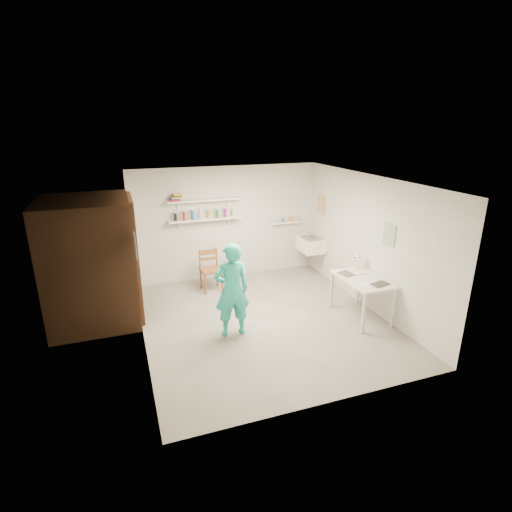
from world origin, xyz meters
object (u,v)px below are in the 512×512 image
object	(u,v)px
belfast_sink	(311,244)
desk_lamp	(359,257)
wall_clock	(227,270)
wooden_chair	(211,270)
work_table	(361,298)
man	(232,290)

from	to	relation	value
belfast_sink	desk_lamp	xyz separation A→B (m)	(0.07, -1.70, 0.25)
belfast_sink	wall_clock	bearing A→B (deg)	-144.11
wooden_chair	work_table	bearing A→B (deg)	-45.82
man	work_table	bearing A→B (deg)	176.55
man	wooden_chair	world-z (taller)	man
man	wooden_chair	distance (m)	1.86
wooden_chair	desk_lamp	bearing A→B (deg)	-36.83
desk_lamp	wall_clock	bearing A→B (deg)	-179.26
wooden_chair	man	bearing A→B (deg)	-96.04
man	wooden_chair	bearing A→B (deg)	-91.74
belfast_sink	work_table	size ratio (longest dim) A/B	0.55
belfast_sink	desk_lamp	bearing A→B (deg)	-87.63
wall_clock	wooden_chair	bearing A→B (deg)	87.70
wall_clock	work_table	distance (m)	2.41
work_table	desk_lamp	bearing A→B (deg)	67.58
belfast_sink	man	bearing A→B (deg)	-140.74
belfast_sink	man	xyz separation A→B (m)	(-2.38, -1.95, 0.07)
man	wooden_chair	xyz separation A→B (m)	(0.09, 1.83, -0.33)
man	work_table	xyz separation A→B (m)	(2.27, -0.18, -0.40)
belfast_sink	wall_clock	distance (m)	2.96
belfast_sink	man	size ratio (longest dim) A/B	0.39
man	desk_lamp	size ratio (longest dim) A/B	11.27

